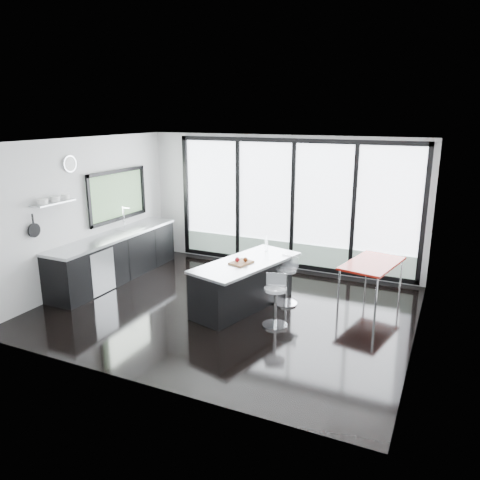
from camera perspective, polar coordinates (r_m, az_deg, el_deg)
The scene contains 11 objects.
floor at distance 8.07m, azimuth -1.56°, elevation -8.34°, with size 6.00×5.00×0.00m, color black.
ceiling at distance 7.41m, azimuth -1.72°, elevation 11.93°, with size 6.00×5.00×0.00m, color white.
wall_back at distance 9.77m, azimuth 6.30°, elevation 3.60°, with size 6.00×0.09×2.80m.
wall_front at distance 5.59m, azimuth -13.21°, elevation -4.26°, with size 6.00×0.00×2.80m, color silver.
wall_left at distance 9.47m, azimuth -17.24°, elevation 4.44°, with size 0.26×5.00×2.80m.
wall_right at distance 6.86m, azimuth 21.39°, elevation -1.27°, with size 0.00×5.00×2.80m, color silver.
counter_cabinets at distance 9.62m, azimuth -14.89°, elevation -1.97°, with size 0.69×3.24×1.36m.
island at distance 7.99m, azimuth 0.40°, elevation -5.30°, with size 1.36×2.19×1.08m.
bar_stool_near at distance 7.34m, azimuth 4.31°, elevation -8.15°, with size 0.40×0.40×0.64m, color silver.
bar_stool_far at distance 8.16m, azimuth 5.59°, elevation -5.66°, with size 0.41×0.41×0.65m, color silver.
red_table at distance 8.59m, azimuth 15.68°, elevation -4.88°, with size 0.76×1.32×0.71m, color maroon.
Camera 1 is at (3.32, -6.61, 3.23)m, focal length 35.00 mm.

